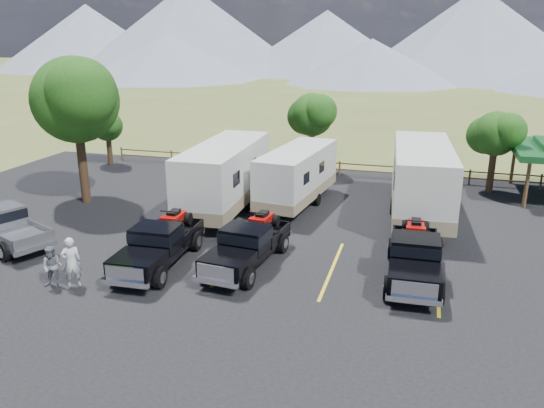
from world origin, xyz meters
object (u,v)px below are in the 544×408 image
(rig_right, at_px, (415,255))
(person_b, at_px, (52,267))
(pickup_silver, at_px, (3,225))
(rig_center, at_px, (248,244))
(trailer_left, at_px, (225,177))
(person_a, at_px, (71,262))
(tree_big_nw, at_px, (75,100))
(trailer_right, at_px, (421,181))
(trailer_center, at_px, (297,176))
(rig_left, at_px, (159,243))

(rig_right, xyz_separation_m, person_b, (-12.62, -4.38, -0.14))
(pickup_silver, distance_m, person_b, 5.53)
(rig_center, xyz_separation_m, trailer_left, (-3.26, 6.09, 0.94))
(rig_right, height_order, person_a, person_a)
(tree_big_nw, bearing_deg, person_a, -57.91)
(tree_big_nw, xyz_separation_m, person_a, (5.68, -9.06, -4.60))
(person_a, xyz_separation_m, person_b, (-0.68, -0.20, -0.18))
(rig_right, xyz_separation_m, trailer_right, (0.06, 7.19, 0.98))
(rig_center, relative_size, trailer_left, 0.57)
(trailer_left, height_order, trailer_center, trailer_left)
(pickup_silver, bearing_deg, rig_left, 112.97)
(person_b, bearing_deg, rig_center, 17.09)
(rig_center, relative_size, person_b, 3.69)
(tree_big_nw, relative_size, person_b, 5.05)
(person_a, height_order, person_b, person_a)
(rig_left, height_order, trailer_left, trailer_left)
(rig_left, bearing_deg, rig_center, 12.72)
(trailer_center, bearing_deg, tree_big_nw, -159.45)
(tree_big_nw, relative_size, rig_center, 1.37)
(rig_left, height_order, rig_right, rig_right)
(tree_big_nw, height_order, rig_right, tree_big_nw)
(tree_big_nw, relative_size, trailer_center, 0.89)
(trailer_right, bearing_deg, pickup_silver, -157.02)
(person_b, bearing_deg, pickup_silver, 134.32)
(trailer_right, bearing_deg, rig_center, -133.19)
(tree_big_nw, bearing_deg, rig_right, -15.49)
(trailer_right, bearing_deg, rig_left, -142.06)
(rig_center, bearing_deg, rig_right, 11.05)
(rig_center, height_order, person_a, person_a)
(tree_big_nw, relative_size, rig_right, 1.36)
(rig_left, distance_m, person_b, 4.02)
(rig_right, relative_size, pickup_silver, 0.97)
(tree_big_nw, height_order, trailer_center, tree_big_nw)
(rig_right, bearing_deg, pickup_silver, -176.67)
(trailer_right, bearing_deg, trailer_center, 172.81)
(pickup_silver, bearing_deg, person_b, 81.73)
(rig_right, bearing_deg, rig_center, -176.20)
(rig_left, distance_m, pickup_silver, 7.54)
(tree_big_nw, xyz_separation_m, trailer_right, (17.68, 2.31, -3.66))
(tree_big_nw, xyz_separation_m, person_b, (5.01, -9.26, -4.78))
(trailer_left, height_order, person_b, trailer_left)
(rig_left, bearing_deg, pickup_silver, 177.31)
(rig_right, relative_size, person_b, 3.72)
(tree_big_nw, relative_size, rig_left, 1.37)
(tree_big_nw, relative_size, trailer_left, 0.77)
(trailer_right, distance_m, person_b, 17.20)
(rig_right, relative_size, trailer_center, 0.66)
(tree_big_nw, distance_m, person_a, 11.64)
(trailer_center, bearing_deg, trailer_right, 3.39)
(rig_center, height_order, pickup_silver, rig_center)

